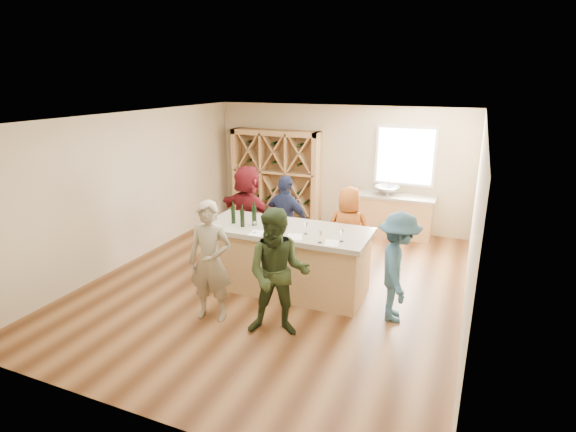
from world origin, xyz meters
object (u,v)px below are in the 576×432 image
at_px(wine_bottle_a, 233,215).
at_px(wine_rack, 276,176).
at_px(tasting_counter_base, 286,261).
at_px(person_far_mid, 286,222).
at_px(wine_bottle_c, 254,216).
at_px(person_near_right, 278,273).
at_px(person_server, 398,267).
at_px(person_near_left, 210,261).
at_px(person_far_right, 348,232).
at_px(sink, 387,190).
at_px(wine_bottle_b, 242,218).
at_px(person_far_left, 248,213).
at_px(wine_bottle_e, 267,219).

bearing_deg(wine_bottle_a, wine_rack, 103.12).
distance_m(tasting_counter_base, wine_bottle_a, 1.15).
relative_size(wine_rack, person_far_mid, 1.28).
bearing_deg(wine_bottle_c, person_far_mid, 81.67).
distance_m(wine_bottle_a, person_near_right, 1.79).
bearing_deg(wine_bottle_c, person_near_right, -51.54).
height_order(person_server, person_far_mid, person_far_mid).
xyz_separation_m(person_near_left, person_far_right, (1.41, 2.22, -0.08)).
distance_m(tasting_counter_base, person_near_right, 1.41).
relative_size(sink, person_near_left, 0.31).
bearing_deg(person_server, wine_bottle_c, 73.02).
bearing_deg(person_near_left, person_server, 12.57).
height_order(sink, person_far_right, person_far_right).
xyz_separation_m(wine_bottle_b, person_far_left, (-0.53, 1.21, -0.31)).
distance_m(wine_bottle_c, person_server, 2.41).
bearing_deg(person_far_left, wine_bottle_b, 132.27).
bearing_deg(wine_bottle_c, person_near_left, -95.43).
bearing_deg(wine_bottle_e, tasting_counter_base, 25.12).
relative_size(wine_bottle_c, person_server, 0.20).
xyz_separation_m(wine_bottle_c, person_far_right, (1.30, 1.04, -0.43)).
bearing_deg(wine_bottle_b, person_near_left, -88.18).
distance_m(person_server, person_far_left, 3.29).
bearing_deg(wine_bottle_a, person_server, -3.17).
bearing_deg(wine_rack, sink, -1.49).
bearing_deg(person_near_left, tasting_counter_base, 54.31).
xyz_separation_m(wine_bottle_a, person_near_right, (1.32, -1.17, -0.33)).
relative_size(wine_rack, sink, 4.06).
xyz_separation_m(wine_bottle_e, person_far_left, (-0.93, 1.11, -0.32)).
bearing_deg(tasting_counter_base, person_far_mid, 112.58).
distance_m(tasting_counter_base, person_far_left, 1.60).
relative_size(person_server, person_far_mid, 0.94).
xyz_separation_m(wine_bottle_a, wine_bottle_e, (0.62, -0.00, 0.01)).
height_order(wine_bottle_a, wine_bottle_c, wine_bottle_c).
bearing_deg(wine_bottle_c, wine_bottle_a, -174.68).
relative_size(sink, person_near_right, 0.30).
height_order(tasting_counter_base, wine_bottle_c, wine_bottle_c).
distance_m(person_near_right, person_server, 1.74).
relative_size(tasting_counter_base, wine_bottle_b, 9.12).
relative_size(wine_rack, wine_bottle_b, 7.71).
height_order(sink, person_server, person_server).
xyz_separation_m(tasting_counter_base, person_near_right, (0.44, -1.29, 0.39)).
height_order(person_near_right, person_server, person_near_right).
xyz_separation_m(person_near_left, person_far_left, (-0.56, 2.25, 0.03)).
xyz_separation_m(wine_rack, person_server, (3.57, -3.73, -0.29)).
bearing_deg(wine_bottle_b, tasting_counter_base, 18.64).
bearing_deg(wine_bottle_c, wine_bottle_b, -136.71).
xyz_separation_m(wine_bottle_e, person_near_left, (-0.37, -1.14, -0.35)).
height_order(wine_bottle_b, person_far_right, person_far_right).
xyz_separation_m(sink, person_far_right, (-0.20, -2.43, -0.21)).
distance_m(tasting_counter_base, wine_bottle_c, 0.90).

